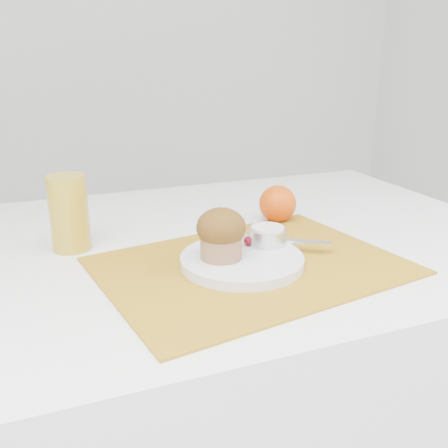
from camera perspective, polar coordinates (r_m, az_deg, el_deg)
name	(u,v)px	position (r m, az deg, el deg)	size (l,w,h in m)	color
table	(213,402)	(1.14, -1.30, -19.66)	(1.20, 0.80, 0.75)	white
placemat	(251,266)	(0.83, 3.11, -4.77)	(0.48, 0.35, 0.00)	#A37516
plate	(242,260)	(0.82, 2.06, -4.18)	(0.20, 0.20, 0.02)	silver
ramekin	(267,236)	(0.86, 4.98, -1.43)	(0.06, 0.06, 0.03)	silver
cream	(268,229)	(0.86, 5.00, -0.53)	(0.06, 0.06, 0.01)	silver
raspberry_near	(249,241)	(0.86, 2.84, -1.94)	(0.02, 0.02, 0.02)	#4F020D
raspberry_far	(263,242)	(0.85, 4.50, -2.04)	(0.02, 0.02, 0.02)	#5A020A
butter_knife	(279,240)	(0.88, 6.31, -1.86)	(0.18, 0.01, 0.00)	white
orange	(278,204)	(1.04, 6.15, 2.31)	(0.08, 0.08, 0.08)	#D84B07
juice_glass	(69,213)	(0.92, -17.28, 1.21)	(0.07, 0.07, 0.14)	gold
muffin	(221,233)	(0.79, -0.33, -1.06)	(0.08, 0.08, 0.08)	#976B49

